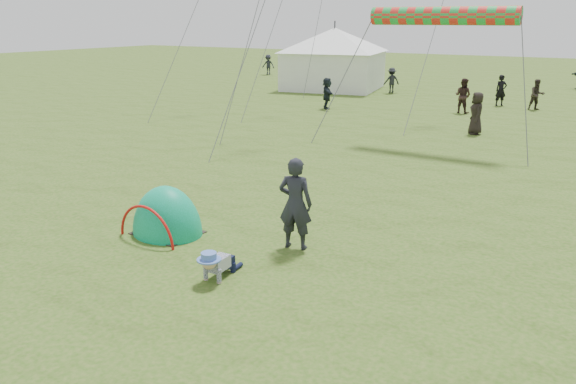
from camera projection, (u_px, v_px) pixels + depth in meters
The scene contains 14 objects.
ground at pixel (210, 295), 9.68m from camera, with size 140.00×140.00×0.00m, color #26510F.
crawling_toddler at pixel (217, 263), 10.20m from camera, with size 0.56×0.80×0.61m, color black, non-canonical shape.
popup_tent at pixel (168, 233), 12.47m from camera, with size 1.67×1.37×2.16m, color #038C45.
standing_adult at pixel (295, 204), 11.39m from camera, with size 0.70×0.46×1.93m, color black.
event_marquee at pixel (334, 56), 37.60m from camera, with size 6.23×6.23×4.29m, color white, non-canonical shape.
crowd_person_1 at pixel (463, 96), 28.11m from camera, with size 0.84×0.65×1.73m, color #2E1E1B.
crowd_person_3 at pixel (392, 80), 35.69m from camera, with size 1.03×0.59×1.60m, color black.
crowd_person_4 at pixel (476, 113), 22.92m from camera, with size 0.84×0.55×1.72m, color black.
crowd_person_5 at pixel (327, 93), 29.45m from camera, with size 1.51×0.48×1.62m, color black.
crowd_person_6 at pixel (501, 90), 30.44m from camera, with size 0.61×0.40×1.67m, color black.
crowd_person_7 at pixel (537, 95), 29.07m from camera, with size 0.77×0.60×1.58m, color #2F2622.
crowd_person_8 at pixel (325, 63), 49.08m from camera, with size 0.96×0.40×1.64m, color #2A3843.
crowd_person_9 at pixel (268, 65), 47.52m from camera, with size 1.07×0.62×1.66m, color #20222A.
rainbow_tube_kite at pixel (443, 16), 19.71m from camera, with size 0.64×0.64×5.22m, color red.
Camera 1 is at (5.69, -6.75, 4.56)m, focal length 35.00 mm.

